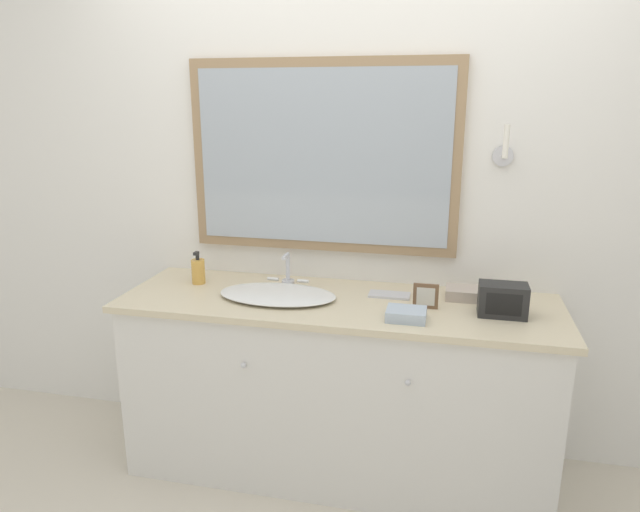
# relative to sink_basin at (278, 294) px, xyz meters

# --- Properties ---
(ground_plane) EXTENTS (14.00, 14.00, 0.00)m
(ground_plane) POSITION_rel_sink_basin_xyz_m (0.27, -0.28, -0.87)
(ground_plane) COLOR beige
(wall_back) EXTENTS (8.00, 0.18, 2.55)m
(wall_back) POSITION_rel_sink_basin_xyz_m (0.27, 0.36, 0.41)
(wall_back) COLOR white
(wall_back) RESTS_ON ground_plane
(vanity_counter) EXTENTS (1.96, 0.62, 0.85)m
(vanity_counter) POSITION_rel_sink_basin_xyz_m (0.27, 0.02, -0.44)
(vanity_counter) COLOR silver
(vanity_counter) RESTS_ON ground_plane
(sink_basin) EXTENTS (0.53, 0.36, 0.17)m
(sink_basin) POSITION_rel_sink_basin_xyz_m (0.00, 0.00, 0.00)
(sink_basin) COLOR white
(sink_basin) RESTS_ON vanity_counter
(soap_bottle) EXTENTS (0.07, 0.07, 0.16)m
(soap_bottle) POSITION_rel_sink_basin_xyz_m (-0.44, 0.11, 0.04)
(soap_bottle) COLOR gold
(soap_bottle) RESTS_ON vanity_counter
(appliance_box) EXTENTS (0.20, 0.12, 0.14)m
(appliance_box) POSITION_rel_sink_basin_xyz_m (0.97, -0.01, 0.05)
(appliance_box) COLOR black
(appliance_box) RESTS_ON vanity_counter
(picture_frame) EXTENTS (0.11, 0.01, 0.11)m
(picture_frame) POSITION_rel_sink_basin_xyz_m (0.66, 0.01, 0.04)
(picture_frame) COLOR brown
(picture_frame) RESTS_ON vanity_counter
(hand_towel_near_sink) EXTENTS (0.18, 0.14, 0.05)m
(hand_towel_near_sink) POSITION_rel_sink_basin_xyz_m (0.83, 0.18, 0.01)
(hand_towel_near_sink) COLOR #B7A899
(hand_towel_near_sink) RESTS_ON vanity_counter
(hand_towel_far_corner) EXTENTS (0.16, 0.13, 0.04)m
(hand_towel_far_corner) POSITION_rel_sink_basin_xyz_m (0.59, -0.14, 0.00)
(hand_towel_far_corner) COLOR #A8B7C6
(hand_towel_far_corner) RESTS_ON vanity_counter
(metal_tray) EXTENTS (0.19, 0.09, 0.01)m
(metal_tray) POSITION_rel_sink_basin_xyz_m (0.49, 0.13, -0.01)
(metal_tray) COLOR silver
(metal_tray) RESTS_ON vanity_counter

